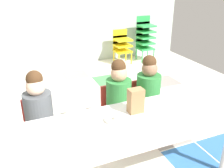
{
  "coord_description": "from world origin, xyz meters",
  "views": [
    {
      "loc": [
        -0.59,
        -2.39,
        1.68
      ],
      "look_at": [
        0.17,
        -0.6,
        0.83
      ],
      "focal_mm": 39.77,
      "sensor_mm": 36.0,
      "label": 1
    }
  ],
  "objects_px": {
    "seated_child_middle_seat": "(118,93)",
    "seated_child_far_right": "(148,88)",
    "kid_chair_green_stack": "(145,36)",
    "paper_plate_near_edge": "(111,121)",
    "craft_table": "(119,130)",
    "paper_bag_brown": "(136,101)",
    "donut_powdered_on_plate": "(111,119)",
    "seated_child_near_camera": "(38,108)",
    "kid_chair_yellow_stack": "(122,44)"
  },
  "relations": [
    {
      "from": "seated_child_far_right",
      "to": "donut_powdered_on_plate",
      "type": "relative_size",
      "value": 7.75
    },
    {
      "from": "paper_bag_brown",
      "to": "paper_plate_near_edge",
      "type": "distance_m",
      "value": 0.29
    },
    {
      "from": "craft_table",
      "to": "paper_bag_brown",
      "type": "distance_m",
      "value": 0.3
    },
    {
      "from": "seated_child_middle_seat",
      "to": "kid_chair_yellow_stack",
      "type": "height_order",
      "value": "seated_child_middle_seat"
    },
    {
      "from": "seated_child_middle_seat",
      "to": "paper_bag_brown",
      "type": "height_order",
      "value": "seated_child_middle_seat"
    },
    {
      "from": "seated_child_middle_seat",
      "to": "seated_child_far_right",
      "type": "bearing_deg",
      "value": 0.0
    },
    {
      "from": "seated_child_middle_seat",
      "to": "paper_plate_near_edge",
      "type": "distance_m",
      "value": 0.59
    },
    {
      "from": "seated_child_middle_seat",
      "to": "donut_powdered_on_plate",
      "type": "bearing_deg",
      "value": -120.17
    },
    {
      "from": "kid_chair_yellow_stack",
      "to": "paper_bag_brown",
      "type": "xyz_separation_m",
      "value": [
        -1.19,
        -2.83,
        0.29
      ]
    },
    {
      "from": "seated_child_near_camera",
      "to": "donut_powdered_on_plate",
      "type": "xyz_separation_m",
      "value": [
        0.52,
        -0.51,
        0.04
      ]
    },
    {
      "from": "donut_powdered_on_plate",
      "to": "paper_plate_near_edge",
      "type": "bearing_deg",
      "value": 0.0
    },
    {
      "from": "kid_chair_yellow_stack",
      "to": "kid_chair_green_stack",
      "type": "height_order",
      "value": "kid_chair_green_stack"
    },
    {
      "from": "craft_table",
      "to": "donut_powdered_on_plate",
      "type": "bearing_deg",
      "value": 122.31
    },
    {
      "from": "paper_bag_brown",
      "to": "paper_plate_near_edge",
      "type": "xyz_separation_m",
      "value": [
        -0.26,
        -0.07,
        -0.11
      ]
    },
    {
      "from": "kid_chair_yellow_stack",
      "to": "paper_bag_brown",
      "type": "distance_m",
      "value": 3.08
    },
    {
      "from": "craft_table",
      "to": "paper_bag_brown",
      "type": "height_order",
      "value": "paper_bag_brown"
    },
    {
      "from": "seated_child_middle_seat",
      "to": "paper_plate_near_edge",
      "type": "relative_size",
      "value": 5.1
    },
    {
      "from": "craft_table",
      "to": "seated_child_middle_seat",
      "type": "xyz_separation_m",
      "value": [
        0.25,
        0.57,
        0.03
      ]
    },
    {
      "from": "craft_table",
      "to": "kid_chair_green_stack",
      "type": "bearing_deg",
      "value": 56.68
    },
    {
      "from": "donut_powdered_on_plate",
      "to": "paper_bag_brown",
      "type": "bearing_deg",
      "value": 14.65
    },
    {
      "from": "craft_table",
      "to": "paper_bag_brown",
      "type": "bearing_deg",
      "value": 30.93
    },
    {
      "from": "donut_powdered_on_plate",
      "to": "craft_table",
      "type": "bearing_deg",
      "value": -57.69
    },
    {
      "from": "craft_table",
      "to": "kid_chair_yellow_stack",
      "type": "relative_size",
      "value": 2.98
    },
    {
      "from": "kid_chair_green_stack",
      "to": "paper_bag_brown",
      "type": "relative_size",
      "value": 4.18
    },
    {
      "from": "paper_bag_brown",
      "to": "seated_child_middle_seat",
      "type": "bearing_deg",
      "value": 85.57
    },
    {
      "from": "craft_table",
      "to": "donut_powdered_on_plate",
      "type": "height_order",
      "value": "donut_powdered_on_plate"
    },
    {
      "from": "seated_child_middle_seat",
      "to": "kid_chair_yellow_stack",
      "type": "bearing_deg",
      "value": 64.13
    },
    {
      "from": "craft_table",
      "to": "seated_child_near_camera",
      "type": "relative_size",
      "value": 2.21
    },
    {
      "from": "craft_table",
      "to": "seated_child_far_right",
      "type": "distance_m",
      "value": 0.83
    },
    {
      "from": "seated_child_far_right",
      "to": "paper_bag_brown",
      "type": "distance_m",
      "value": 0.6
    },
    {
      "from": "kid_chair_green_stack",
      "to": "paper_bag_brown",
      "type": "height_order",
      "value": "kid_chair_green_stack"
    },
    {
      "from": "seated_child_near_camera",
      "to": "kid_chair_yellow_stack",
      "type": "xyz_separation_m",
      "value": [
        1.97,
        2.39,
        -0.16
      ]
    },
    {
      "from": "kid_chair_green_stack",
      "to": "paper_bag_brown",
      "type": "distance_m",
      "value": 3.32
    },
    {
      "from": "seated_child_middle_seat",
      "to": "kid_chair_green_stack",
      "type": "bearing_deg",
      "value": 54.71
    },
    {
      "from": "seated_child_near_camera",
      "to": "donut_powdered_on_plate",
      "type": "bearing_deg",
      "value": -44.32
    },
    {
      "from": "seated_child_middle_seat",
      "to": "paper_bag_brown",
      "type": "relative_size",
      "value": 4.17
    },
    {
      "from": "kid_chair_green_stack",
      "to": "seated_child_far_right",
      "type": "bearing_deg",
      "value": -119.22
    },
    {
      "from": "kid_chair_yellow_stack",
      "to": "paper_bag_brown",
      "type": "height_order",
      "value": "paper_bag_brown"
    },
    {
      "from": "kid_chair_green_stack",
      "to": "paper_plate_near_edge",
      "type": "distance_m",
      "value": 3.51
    },
    {
      "from": "kid_chair_yellow_stack",
      "to": "paper_bag_brown",
      "type": "bearing_deg",
      "value": -112.87
    },
    {
      "from": "seated_child_far_right",
      "to": "donut_powdered_on_plate",
      "type": "xyz_separation_m",
      "value": [
        -0.65,
        -0.51,
        0.04
      ]
    },
    {
      "from": "kid_chair_green_stack",
      "to": "paper_plate_near_edge",
      "type": "xyz_separation_m",
      "value": [
        -1.99,
        -2.89,
        0.06
      ]
    },
    {
      "from": "seated_child_far_right",
      "to": "kid_chair_yellow_stack",
      "type": "relative_size",
      "value": 1.35
    },
    {
      "from": "donut_powdered_on_plate",
      "to": "seated_child_near_camera",
      "type": "bearing_deg",
      "value": 135.68
    },
    {
      "from": "seated_child_middle_seat",
      "to": "kid_chair_yellow_stack",
      "type": "distance_m",
      "value": 2.66
    },
    {
      "from": "kid_chair_green_stack",
      "to": "seated_child_near_camera",
      "type": "bearing_deg",
      "value": -136.32
    },
    {
      "from": "seated_child_far_right",
      "to": "paper_plate_near_edge",
      "type": "distance_m",
      "value": 0.82
    },
    {
      "from": "donut_powdered_on_plate",
      "to": "kid_chair_yellow_stack",
      "type": "bearing_deg",
      "value": 63.36
    },
    {
      "from": "seated_child_near_camera",
      "to": "seated_child_far_right",
      "type": "xyz_separation_m",
      "value": [
        1.17,
        0.0,
        0.0
      ]
    },
    {
      "from": "craft_table",
      "to": "kid_chair_yellow_stack",
      "type": "bearing_deg",
      "value": 64.49
    }
  ]
}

